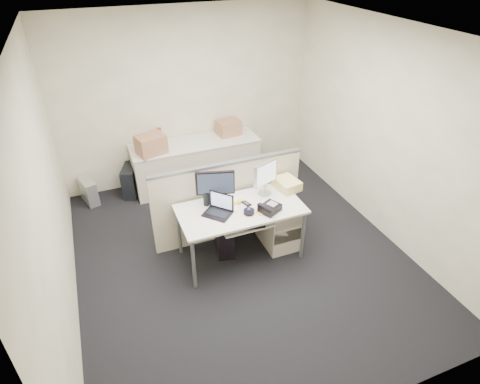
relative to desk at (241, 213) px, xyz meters
name	(u,v)px	position (x,y,z in m)	size (l,w,h in m)	color
floor	(241,255)	(0.00, 0.00, -0.67)	(4.00, 4.50, 0.01)	black
ceiling	(241,34)	(0.00, 0.00, 2.04)	(4.00, 4.50, 0.01)	white
wall_back	(187,98)	(0.00, 2.25, 0.69)	(4.00, 0.02, 2.70)	#ECE4C5
wall_front	(365,310)	(0.00, -2.25, 0.69)	(4.00, 0.02, 2.70)	#ECE4C5
wall_left	(47,199)	(-2.00, 0.00, 0.69)	(0.02, 4.50, 2.70)	#ECE4C5
wall_right	(387,135)	(2.00, 0.00, 0.69)	(0.02, 4.50, 2.70)	#ECE4C5
desk	(241,213)	(0.00, 0.00, 0.00)	(1.50, 0.75, 0.73)	silver
keyboard_tray	(246,224)	(0.00, -0.18, -0.04)	(0.62, 0.32, 0.02)	silver
drawer_pedestal	(278,223)	(0.55, 0.05, -0.34)	(0.40, 0.55, 0.65)	#BEB6A5
cubicle_partition	(228,201)	(0.00, 0.45, -0.11)	(2.00, 0.06, 1.10)	beige
back_counter	(196,164)	(0.00, 1.93, -0.30)	(2.00, 0.60, 0.72)	#BEB6A5
monitor_main	(215,189)	(-0.25, 0.18, 0.30)	(0.46, 0.18, 0.46)	black
monitor_small	(265,179)	(0.40, 0.18, 0.29)	(0.36, 0.18, 0.44)	#B7B7BC
laptop	(217,206)	(-0.30, -0.02, 0.18)	(0.31, 0.23, 0.23)	black
trackball	(249,212)	(0.05, -0.14, 0.09)	(0.13, 0.13, 0.05)	black
desk_phone	(270,208)	(0.30, -0.18, 0.10)	(0.24, 0.19, 0.08)	black
paper_stack	(228,205)	(-0.12, 0.12, 0.07)	(0.23, 0.29, 0.01)	white
sticky_pad	(261,213)	(0.18, -0.18, 0.07)	(0.08, 0.08, 0.01)	gold
travel_mug	(207,198)	(-0.35, 0.22, 0.15)	(0.08, 0.08, 0.18)	black
banana	(238,202)	(0.00, 0.10, 0.09)	(0.19, 0.05, 0.04)	yellow
cellphone	(247,204)	(0.10, 0.05, 0.07)	(0.06, 0.12, 0.02)	black
manila_folders	(287,184)	(0.72, 0.20, 0.13)	(0.26, 0.33, 0.12)	#F4CD84
keyboard	(244,225)	(-0.05, -0.22, -0.02)	(0.49, 0.17, 0.03)	black
pc_tower_desk	(224,234)	(-0.15, 0.20, -0.43)	(0.20, 0.50, 0.47)	black
pc_tower_spare_dark	(131,180)	(-1.05, 2.03, -0.43)	(0.20, 0.50, 0.46)	black
pc_tower_spare_silver	(89,191)	(-1.70, 2.00, -0.48)	(0.16, 0.40, 0.38)	#B7B7BC
cardboard_box_left	(151,145)	(-0.70, 1.81, 0.21)	(0.41, 0.31, 0.31)	#A06C4F
cardboard_box_right	(229,128)	(0.60, 2.02, 0.18)	(0.36, 0.28, 0.26)	#A06C4F
red_binder	(158,139)	(-0.55, 2.02, 0.19)	(0.07, 0.29, 0.27)	#AE2811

